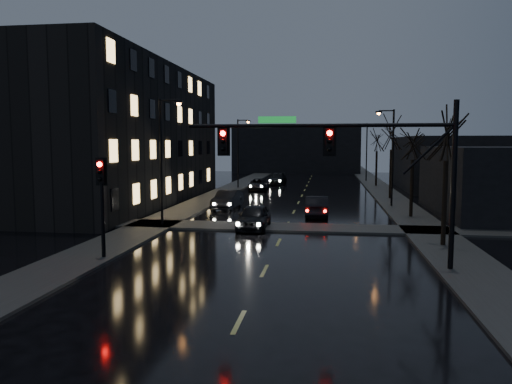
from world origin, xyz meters
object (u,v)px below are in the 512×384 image
(oncoming_car_c, at_px, (259,185))
(lead_car, at_px, (317,206))
(oncoming_car_a, at_px, (254,217))
(oncoming_car_b, at_px, (227,200))
(oncoming_car_d, at_px, (277,179))

(oncoming_car_c, relative_size, lead_car, 1.04)
(oncoming_car_a, distance_m, lead_car, 6.88)
(oncoming_car_b, xyz_separation_m, oncoming_car_d, (1.54, 24.07, -0.02))
(oncoming_car_b, height_order, oncoming_car_d, oncoming_car_b)
(lead_car, bearing_deg, oncoming_car_b, -25.81)
(oncoming_car_a, xyz_separation_m, oncoming_car_d, (-1.96, 33.16, -0.03))
(oncoming_car_d, bearing_deg, lead_car, -73.68)
(oncoming_car_a, relative_size, oncoming_car_d, 0.89)
(oncoming_car_b, xyz_separation_m, oncoming_car_c, (0.36, 15.80, -0.08))
(oncoming_car_a, relative_size, oncoming_car_c, 0.94)
(oncoming_car_d, xyz_separation_m, lead_car, (5.67, -27.37, 0.02))
(oncoming_car_a, relative_size, oncoming_car_b, 0.98)
(lead_car, bearing_deg, oncoming_car_d, -79.53)
(oncoming_car_b, distance_m, oncoming_car_d, 24.12)
(oncoming_car_a, bearing_deg, oncoming_car_d, 93.60)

